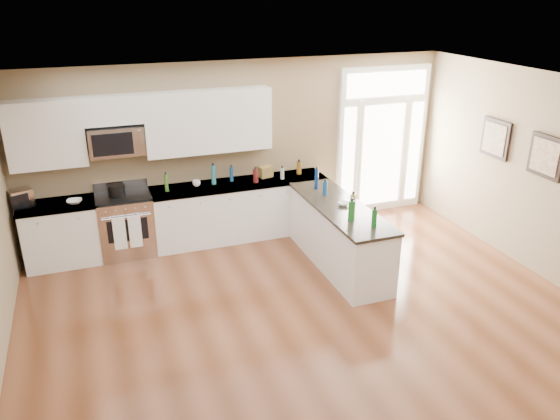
{
  "coord_description": "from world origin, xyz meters",
  "views": [
    {
      "loc": [
        -2.33,
        -4.24,
        3.83
      ],
      "look_at": [
        -0.07,
        2.0,
        1.1
      ],
      "focal_mm": 35.0,
      "sensor_mm": 36.0,
      "label": 1
    }
  ],
  "objects_px": {
    "kitchen_range": "(126,224)",
    "stockpot": "(117,190)",
    "peninsula_cabinet": "(339,238)",
    "toaster_oven": "(21,198)"
  },
  "relations": [
    {
      "from": "peninsula_cabinet",
      "to": "kitchen_range",
      "type": "height_order",
      "value": "kitchen_range"
    },
    {
      "from": "kitchen_range",
      "to": "toaster_oven",
      "type": "xyz_separation_m",
      "value": [
        -1.37,
        0.05,
        0.59
      ]
    },
    {
      "from": "peninsula_cabinet",
      "to": "toaster_oven",
      "type": "relative_size",
      "value": 7.78
    },
    {
      "from": "peninsula_cabinet",
      "to": "toaster_oven",
      "type": "height_order",
      "value": "toaster_oven"
    },
    {
      "from": "kitchen_range",
      "to": "peninsula_cabinet",
      "type": "bearing_deg",
      "value": -26.71
    },
    {
      "from": "peninsula_cabinet",
      "to": "toaster_oven",
      "type": "bearing_deg",
      "value": 160.54
    },
    {
      "from": "kitchen_range",
      "to": "stockpot",
      "type": "xyz_separation_m",
      "value": [
        -0.08,
        -0.0,
        0.56
      ]
    },
    {
      "from": "peninsula_cabinet",
      "to": "kitchen_range",
      "type": "bearing_deg",
      "value": 153.29
    },
    {
      "from": "peninsula_cabinet",
      "to": "kitchen_range",
      "type": "xyz_separation_m",
      "value": [
        -2.88,
        1.45,
        0.04
      ]
    },
    {
      "from": "kitchen_range",
      "to": "toaster_oven",
      "type": "distance_m",
      "value": 1.5
    }
  ]
}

